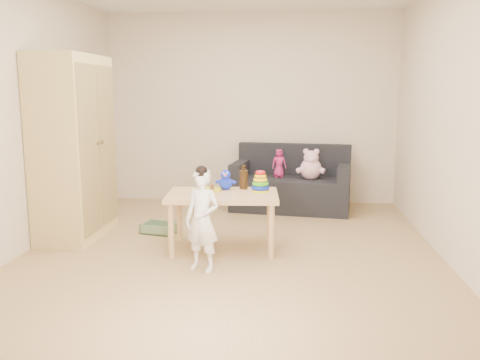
# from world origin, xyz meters

# --- Properties ---
(room) EXTENTS (4.50, 4.50, 4.50)m
(room) POSITION_xyz_m (0.00, 0.00, 1.30)
(room) COLOR tan
(room) RESTS_ON ground
(wardrobe) EXTENTS (0.53, 1.07, 1.92)m
(wardrobe) POSITION_xyz_m (-1.72, 0.31, 0.96)
(wardrobe) COLOR #EDD282
(wardrobe) RESTS_ON ground
(sofa) EXTENTS (1.60, 0.95, 0.43)m
(sofa) POSITION_xyz_m (0.58, 1.76, 0.21)
(sofa) COLOR black
(sofa) RESTS_ON ground
(play_table) EXTENTS (1.12, 0.75, 0.56)m
(play_table) POSITION_xyz_m (-0.09, -0.03, 0.28)
(play_table) COLOR #E4BF7D
(play_table) RESTS_ON ground
(storage_bin) EXTENTS (0.41, 0.34, 0.11)m
(storage_bin) POSITION_xyz_m (-0.87, 0.49, 0.05)
(storage_bin) COLOR #678661
(storage_bin) RESTS_ON ground
(toddler) EXTENTS (0.38, 0.33, 0.88)m
(toddler) POSITION_xyz_m (-0.19, -0.64, 0.44)
(toddler) COLOR white
(toddler) RESTS_ON ground
(pink_bear) EXTENTS (0.37, 0.36, 0.33)m
(pink_bear) POSITION_xyz_m (0.83, 1.67, 0.59)
(pink_bear) COLOR #FFBBCE
(pink_bear) RESTS_ON sofa
(doll) EXTENTS (0.21, 0.16, 0.37)m
(doll) POSITION_xyz_m (0.42, 1.75, 0.61)
(doll) COLOR #C4246D
(doll) RESTS_ON sofa
(ring_stacker) EXTENTS (0.18, 0.18, 0.21)m
(ring_stacker) POSITION_xyz_m (0.27, 0.10, 0.65)
(ring_stacker) COLOR #FEFF0D
(ring_stacker) RESTS_ON play_table
(brown_bottle) EXTENTS (0.08, 0.08, 0.24)m
(brown_bottle) POSITION_xyz_m (0.09, 0.22, 0.67)
(brown_bottle) COLOR black
(brown_bottle) RESTS_ON play_table
(blue_plush) EXTENTS (0.18, 0.14, 0.21)m
(blue_plush) POSITION_xyz_m (-0.09, 0.17, 0.67)
(blue_plush) COLOR #1C34FE
(blue_plush) RESTS_ON play_table
(wooden_figure) EXTENTS (0.04, 0.04, 0.10)m
(wooden_figure) POSITION_xyz_m (-0.20, -0.02, 0.61)
(wooden_figure) COLOR brown
(wooden_figure) RESTS_ON play_table
(yellow_book) EXTENTS (0.22, 0.22, 0.02)m
(yellow_book) POSITION_xyz_m (-0.24, 0.12, 0.57)
(yellow_book) COLOR yellow
(yellow_book) RESTS_ON play_table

